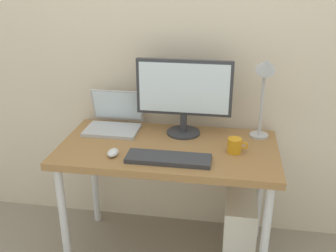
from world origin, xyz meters
TOP-DOWN VIEW (x-y plane):
  - ground_plane at (0.00, 0.00)m, footprint 6.00×6.00m
  - back_wall at (0.00, 0.38)m, footprint 4.40×0.04m
  - desk at (0.00, 0.00)m, footprint 1.22×0.63m
  - monitor at (0.06, 0.18)m, footprint 0.55×0.20m
  - laptop at (-0.37, 0.20)m, footprint 0.32×0.28m
  - desk_lamp at (0.51, 0.19)m, footprint 0.11×0.16m
  - keyboard at (0.03, -0.18)m, footprint 0.44×0.14m
  - mouse at (-0.27, -0.17)m, footprint 0.06×0.09m
  - coffee_mug at (0.37, -0.03)m, footprint 0.11×0.08m
  - computer_tower at (0.43, 0.02)m, footprint 0.18×0.36m

SIDE VIEW (x-z plane):
  - ground_plane at x=0.00m, z-range 0.00..0.00m
  - computer_tower at x=0.43m, z-range 0.00..0.42m
  - desk at x=0.00m, z-range 0.29..1.03m
  - keyboard at x=0.03m, z-range 0.74..0.76m
  - mouse at x=-0.27m, z-range 0.74..0.77m
  - coffee_mug at x=0.37m, z-range 0.74..0.82m
  - laptop at x=-0.37m, z-range 0.68..0.91m
  - monitor at x=0.06m, z-range 0.77..1.22m
  - desk_lamp at x=0.51m, z-range 0.85..1.35m
  - back_wall at x=0.00m, z-range 0.00..2.60m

